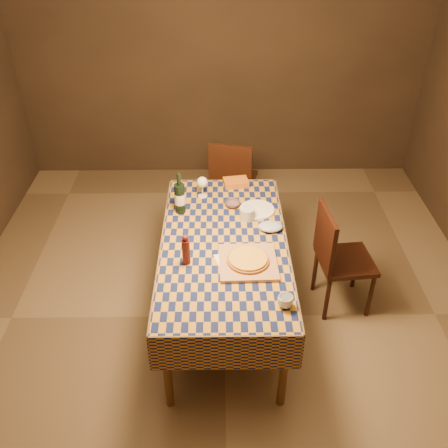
# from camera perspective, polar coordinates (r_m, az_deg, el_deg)

# --- Properties ---
(room) EXTENTS (5.00, 5.10, 2.70)m
(room) POSITION_cam_1_polar(r_m,az_deg,el_deg) (3.37, 0.01, 5.77)
(room) COLOR brown
(room) RESTS_ON ground
(dining_table) EXTENTS (0.94, 1.84, 0.77)m
(dining_table) POSITION_cam_1_polar(r_m,az_deg,el_deg) (3.74, 0.01, -3.03)
(dining_table) COLOR brown
(dining_table) RESTS_ON ground
(cutting_board) EXTENTS (0.41, 0.41, 0.03)m
(cutting_board) POSITION_cam_1_polar(r_m,az_deg,el_deg) (3.49, 2.76, -4.41)
(cutting_board) COLOR #AE7951
(cutting_board) RESTS_ON dining_table
(pizza) EXTENTS (0.34, 0.34, 0.03)m
(pizza) POSITION_cam_1_polar(r_m,az_deg,el_deg) (3.48, 2.77, -4.07)
(pizza) COLOR brown
(pizza) RESTS_ON cutting_board
(pepper_mill) EXTENTS (0.07, 0.07, 0.24)m
(pepper_mill) POSITION_cam_1_polar(r_m,az_deg,el_deg) (3.45, -4.37, -3.00)
(pepper_mill) COLOR #491311
(pepper_mill) RESTS_ON dining_table
(bowl) EXTENTS (0.16, 0.16, 0.04)m
(bowl) POSITION_cam_1_polar(r_m,az_deg,el_deg) (4.08, 0.98, 2.30)
(bowl) COLOR #5A424B
(bowl) RESTS_ON dining_table
(wine_glass) EXTENTS (0.09, 0.09, 0.18)m
(wine_glass) POSITION_cam_1_polar(r_m,az_deg,el_deg) (4.16, -2.50, 4.71)
(wine_glass) COLOR silver
(wine_glass) RESTS_ON dining_table
(wine_bottle) EXTENTS (0.11, 0.11, 0.35)m
(wine_bottle) POSITION_cam_1_polar(r_m,az_deg,el_deg) (3.97, -5.07, 3.01)
(wine_bottle) COLOR black
(wine_bottle) RESTS_ON dining_table
(deli_tub) EXTENTS (0.14, 0.14, 0.10)m
(deli_tub) POSITION_cam_1_polar(r_m,az_deg,el_deg) (3.92, 2.64, 1.19)
(deli_tub) COLOR #B8BEBF
(deli_tub) RESTS_ON dining_table
(takeout_container) EXTENTS (0.23, 0.18, 0.05)m
(takeout_container) POSITION_cam_1_polar(r_m,az_deg,el_deg) (4.37, 1.36, 4.78)
(takeout_container) COLOR #B86318
(takeout_container) RESTS_ON dining_table
(white_plate) EXTENTS (0.34, 0.34, 0.02)m
(white_plate) POSITION_cam_1_polar(r_m,az_deg,el_deg) (4.04, 3.79, 1.64)
(white_plate) COLOR white
(white_plate) RESTS_ON dining_table
(tumbler) EXTENTS (0.11, 0.11, 0.08)m
(tumbler) POSITION_cam_1_polar(r_m,az_deg,el_deg) (3.18, 7.03, -8.77)
(tumbler) COLOR white
(tumbler) RESTS_ON dining_table
(flour_patch) EXTENTS (0.29, 0.25, 0.00)m
(flour_patch) POSITION_cam_1_polar(r_m,az_deg,el_deg) (3.53, 1.08, -4.06)
(flour_patch) COLOR white
(flour_patch) RESTS_ON dining_table
(flour_bag) EXTENTS (0.20, 0.15, 0.05)m
(flour_bag) POSITION_cam_1_polar(r_m,az_deg,el_deg) (3.82, 5.33, -0.29)
(flour_bag) COLOR #A0B3CD
(flour_bag) RESTS_ON dining_table
(chair_far) EXTENTS (0.51, 0.51, 0.93)m
(chair_far) POSITION_cam_1_polar(r_m,az_deg,el_deg) (4.99, 0.99, 5.35)
(chair_far) COLOR black
(chair_far) RESTS_ON ground
(chair_right) EXTENTS (0.47, 0.46, 0.93)m
(chair_right) POSITION_cam_1_polar(r_m,az_deg,el_deg) (4.07, 12.77, -3.44)
(chair_right) COLOR black
(chair_right) RESTS_ON ground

